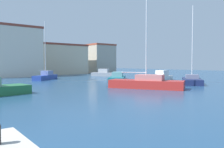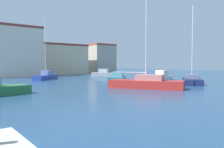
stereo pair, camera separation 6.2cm
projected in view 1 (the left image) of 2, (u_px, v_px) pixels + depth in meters
name	position (u px, v px, depth m)	size (l,w,h in m)	color
water	(64.00, 85.00, 31.10)	(160.00, 160.00, 0.00)	navy
sailboat_blue_distant_east	(46.00, 76.00, 41.69)	(6.18, 5.76, 10.61)	#233D93
sailboat_navy_far_left	(192.00, 80.00, 32.92)	(7.34, 6.34, 11.25)	#19234C
motorboat_white_far_right	(161.00, 77.00, 39.33)	(6.75, 3.72, 1.76)	white
sailboat_red_behind_lamppost	(147.00, 83.00, 26.80)	(6.46, 8.77, 10.36)	#B22823
motorboat_teal_outer_mooring	(118.00, 77.00, 41.85)	(7.81, 7.86, 1.38)	#1E707A
motorboat_grey_distant_north	(106.00, 74.00, 52.57)	(5.93, 7.12, 1.71)	gray
warehouse_block	(10.00, 51.00, 49.11)	(12.58, 6.63, 11.10)	beige
waterfront_apartments	(61.00, 59.00, 62.76)	(13.01, 7.70, 8.23)	beige
yacht_club	(99.00, 59.00, 72.68)	(7.64, 8.04, 9.05)	#B2A893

